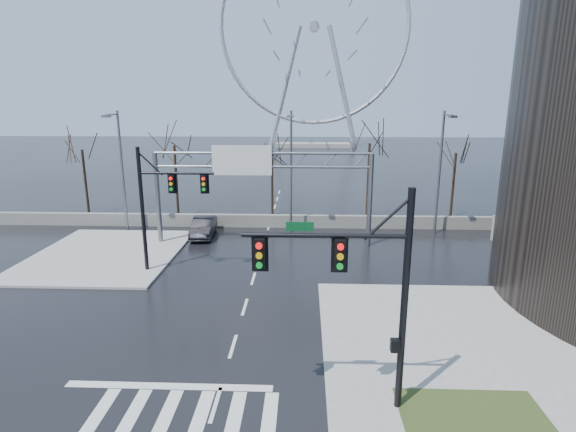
{
  "coord_description": "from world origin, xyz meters",
  "views": [
    {
      "loc": [
        3.15,
        -17.92,
        10.55
      ],
      "look_at": [
        2.15,
        8.1,
        4.0
      ],
      "focal_mm": 28.0,
      "sensor_mm": 36.0,
      "label": 1
    }
  ],
  "objects_px": {
    "signal_mast_near": "(364,281)",
    "signal_mast_far": "(159,198)",
    "sign_gantry": "(258,178)",
    "ferris_wheel": "(314,35)",
    "car": "(203,227)"
  },
  "relations": [
    {
      "from": "signal_mast_far",
      "to": "car",
      "type": "height_order",
      "value": "signal_mast_far"
    },
    {
      "from": "signal_mast_far",
      "to": "signal_mast_near",
      "type": "bearing_deg",
      "value": -49.74
    },
    {
      "from": "sign_gantry",
      "to": "ferris_wheel",
      "type": "distance_m",
      "value": 82.91
    },
    {
      "from": "sign_gantry",
      "to": "signal_mast_far",
      "type": "bearing_deg",
      "value": -132.47
    },
    {
      "from": "signal_mast_near",
      "to": "sign_gantry",
      "type": "bearing_deg",
      "value": 106.19
    },
    {
      "from": "signal_mast_near",
      "to": "signal_mast_far",
      "type": "relative_size",
      "value": 1.0
    },
    {
      "from": "signal_mast_near",
      "to": "car",
      "type": "height_order",
      "value": "signal_mast_near"
    },
    {
      "from": "signal_mast_near",
      "to": "signal_mast_far",
      "type": "xyz_separation_m",
      "value": [
        -11.01,
        13.0,
        -0.04
      ]
    },
    {
      "from": "sign_gantry",
      "to": "car",
      "type": "relative_size",
      "value": 3.48
    },
    {
      "from": "ferris_wheel",
      "to": "car",
      "type": "relative_size",
      "value": 10.84
    },
    {
      "from": "signal_mast_near",
      "to": "signal_mast_far",
      "type": "height_order",
      "value": "same"
    },
    {
      "from": "signal_mast_far",
      "to": "car",
      "type": "bearing_deg",
      "value": 84.47
    },
    {
      "from": "signal_mast_near",
      "to": "sign_gantry",
      "type": "xyz_separation_m",
      "value": [
        -5.52,
        19.0,
        0.31
      ]
    },
    {
      "from": "car",
      "to": "signal_mast_far",
      "type": "bearing_deg",
      "value": -98.57
    },
    {
      "from": "signal_mast_far",
      "to": "ferris_wheel",
      "type": "relative_size",
      "value": 0.16
    }
  ]
}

